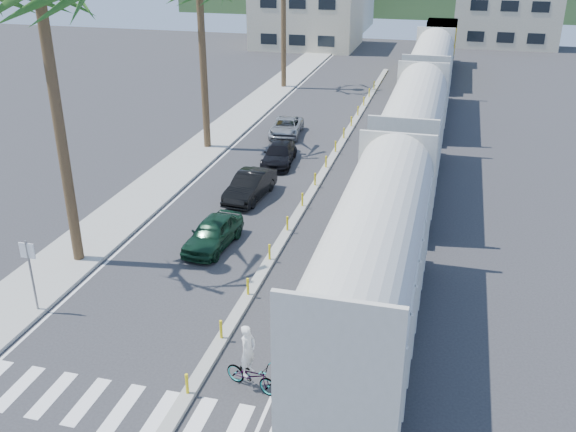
% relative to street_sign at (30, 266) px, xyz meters
% --- Properties ---
extents(ground, '(140.00, 140.00, 0.00)m').
position_rel_street_sign_xyz_m(ground, '(7.30, -2.00, -1.97)').
color(ground, '#28282B').
rests_on(ground, ground).
extents(sidewalk, '(3.00, 90.00, 0.15)m').
position_rel_street_sign_xyz_m(sidewalk, '(-1.20, 23.00, -1.90)').
color(sidewalk, gray).
rests_on(sidewalk, ground).
extents(rails, '(1.56, 100.00, 0.06)m').
position_rel_street_sign_xyz_m(rails, '(12.30, 26.00, -1.94)').
color(rails, black).
rests_on(rails, ground).
extents(median, '(0.45, 60.00, 0.85)m').
position_rel_street_sign_xyz_m(median, '(7.30, 17.96, -1.88)').
color(median, gray).
rests_on(median, ground).
extents(crosswalk, '(14.00, 2.20, 0.01)m').
position_rel_street_sign_xyz_m(crosswalk, '(7.30, -4.00, -1.97)').
color(crosswalk, silver).
rests_on(crosswalk, ground).
extents(lane_markings, '(9.42, 90.00, 0.01)m').
position_rel_street_sign_xyz_m(lane_markings, '(5.15, 23.00, -1.97)').
color(lane_markings, silver).
rests_on(lane_markings, ground).
extents(freight_train, '(3.00, 60.94, 5.85)m').
position_rel_street_sign_xyz_m(freight_train, '(12.30, 21.50, 0.93)').
color(freight_train, beige).
rests_on(freight_train, ground).
extents(street_sign, '(0.60, 0.08, 3.00)m').
position_rel_street_sign_xyz_m(street_sign, '(0.00, 0.00, 0.00)').
color(street_sign, slate).
rests_on(street_sign, ground).
extents(buildings, '(38.00, 27.00, 10.00)m').
position_rel_street_sign_xyz_m(buildings, '(0.89, 69.66, 2.39)').
color(buildings, '#B4AC8F').
rests_on(buildings, ground).
extents(car_lead, '(2.25, 4.27, 1.37)m').
position_rel_street_sign_xyz_m(car_lead, '(4.44, 6.78, -1.29)').
color(car_lead, black).
rests_on(car_lead, ground).
extents(car_second, '(2.24, 4.56, 1.42)m').
position_rel_street_sign_xyz_m(car_second, '(4.30, 12.62, -1.26)').
color(car_second, black).
rests_on(car_second, ground).
extents(car_third, '(2.55, 4.63, 1.25)m').
position_rel_street_sign_xyz_m(car_third, '(4.33, 18.28, -1.35)').
color(car_third, black).
rests_on(car_third, ground).
extents(car_rear, '(2.84, 4.72, 1.20)m').
position_rel_street_sign_xyz_m(car_rear, '(3.26, 23.99, -1.37)').
color(car_rear, '#989A9D').
rests_on(car_rear, ground).
extents(cyclist, '(1.70, 2.24, 2.27)m').
position_rel_street_sign_xyz_m(cyclist, '(9.06, -2.10, -1.26)').
color(cyclist, '#9EA0A5').
rests_on(cyclist, ground).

